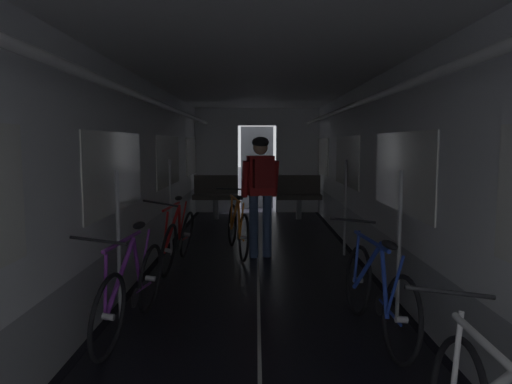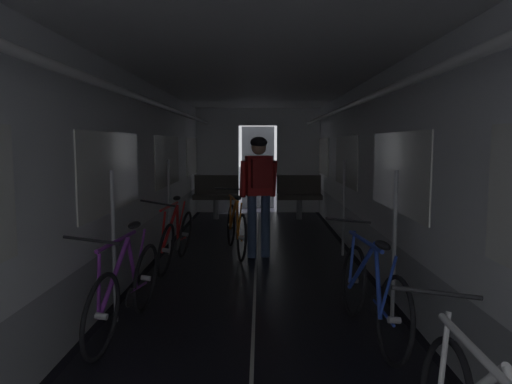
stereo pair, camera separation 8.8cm
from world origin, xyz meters
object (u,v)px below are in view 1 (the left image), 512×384
bench_seat_far_right (297,193)px  bicycle_red (176,238)px  bicycle_orange_in_aisle (236,228)px  bicycle_blue (375,292)px  bicycle_purple (130,290)px  person_cyclist_aisle (259,183)px  bench_seat_far_left (214,193)px

bench_seat_far_right → bicycle_red: bearing=-116.2°
bench_seat_far_right → bicycle_orange_in_aisle: bearing=-110.3°
bicycle_blue → bicycle_red: bearing=132.0°
bicycle_red → bicycle_purple: size_ratio=1.00×
bicycle_red → bicycle_purple: (-0.03, -2.22, 0.00)m
person_cyclist_aisle → bicycle_orange_in_aisle: bearing=143.0°
bicycle_purple → person_cyclist_aisle: bearing=67.0°
bench_seat_far_right → bicycle_blue: bearing=-89.1°
bench_seat_far_right → bicycle_orange_in_aisle: 3.46m
bench_seat_far_left → bench_seat_far_right: (1.80, 0.00, 0.00)m
bench_seat_far_left → bicycle_purple: 6.21m
bench_seat_far_right → bicycle_blue: 6.28m
bicycle_red → bicycle_purple: bearing=-90.9°
bench_seat_far_left → bench_seat_far_right: size_ratio=1.00×
bicycle_red → person_cyclist_aisle: bearing=23.6°
bench_seat_far_left → bicycle_red: bearing=-92.4°
bench_seat_far_left → bench_seat_far_right: same height
bench_seat_far_right → bicycle_red: (-1.97, -3.99, -0.19)m
bicycle_red → bicycle_orange_in_aisle: bearing=44.3°
person_cyclist_aisle → bicycle_orange_in_aisle: size_ratio=1.04×
bench_seat_far_left → bicycle_blue: (1.90, -6.28, -0.19)m
bicycle_blue → bicycle_orange_in_aisle: size_ratio=1.01×
bench_seat_far_right → bicycle_orange_in_aisle: size_ratio=0.59×
bench_seat_far_left → bicycle_purple: bench_seat_far_left is taller
bicycle_purple → bicycle_blue: bearing=-2.1°
person_cyclist_aisle → bench_seat_far_right: bearing=76.3°
bench_seat_far_left → bicycle_blue: 6.56m
bicycle_purple → bicycle_blue: same height
person_cyclist_aisle → bicycle_orange_in_aisle: person_cyclist_aisle is taller
bench_seat_far_left → bicycle_orange_in_aisle: bearing=-79.5°
bench_seat_far_right → bicycle_purple: bearing=-107.9°
bicycle_blue → bicycle_orange_in_aisle: bicycle_blue is taller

